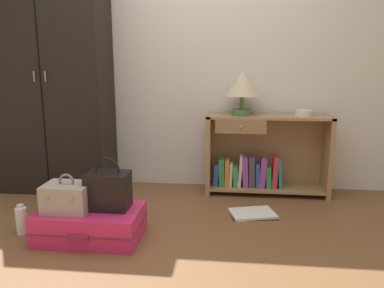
% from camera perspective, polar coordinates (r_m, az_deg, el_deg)
% --- Properties ---
extents(ground_plane, '(9.00, 9.00, 0.00)m').
position_cam_1_polar(ground_plane, '(2.49, -6.38, -16.20)').
color(ground_plane, brown).
extents(back_wall, '(6.40, 0.10, 2.60)m').
position_cam_1_polar(back_wall, '(3.68, -1.64, 13.95)').
color(back_wall, silver).
rests_on(back_wall, ground_plane).
extents(wardrobe, '(1.00, 0.47, 2.13)m').
position_cam_1_polar(wardrobe, '(3.73, -20.13, 9.60)').
color(wardrobe, black).
rests_on(wardrobe, ground_plane).
extents(bookshelf, '(1.10, 0.32, 0.72)m').
position_cam_1_polar(bookshelf, '(3.53, 10.40, -1.94)').
color(bookshelf, '#A37A51').
rests_on(bookshelf, ground_plane).
extents(table_lamp, '(0.31, 0.31, 0.40)m').
position_cam_1_polar(table_lamp, '(3.43, 7.52, 8.75)').
color(table_lamp, '#4C7542').
rests_on(table_lamp, bookshelf).
extents(bowl, '(0.14, 0.14, 0.05)m').
position_cam_1_polar(bowl, '(3.48, 16.36, 4.47)').
color(bowl, silver).
rests_on(bowl, bookshelf).
extents(suitcase_large, '(0.70, 0.45, 0.21)m').
position_cam_1_polar(suitcase_large, '(2.74, -14.92, -11.41)').
color(suitcase_large, '#DB2860').
rests_on(suitcase_large, ground_plane).
extents(train_case, '(0.30, 0.24, 0.25)m').
position_cam_1_polar(train_case, '(2.69, -18.12, -7.53)').
color(train_case, '#A89E8E').
rests_on(train_case, suitcase_large).
extents(handbag, '(0.28, 0.20, 0.35)m').
position_cam_1_polar(handbag, '(2.65, -12.43, -6.72)').
color(handbag, black).
rests_on(handbag, suitcase_large).
extents(bottle, '(0.08, 0.08, 0.21)m').
position_cam_1_polar(bottle, '(2.97, -24.15, -10.34)').
color(bottle, white).
rests_on(bottle, ground_plane).
extents(open_book_on_floor, '(0.40, 0.33, 0.02)m').
position_cam_1_polar(open_book_on_floor, '(3.10, 9.05, -10.23)').
color(open_book_on_floor, white).
rests_on(open_book_on_floor, ground_plane).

